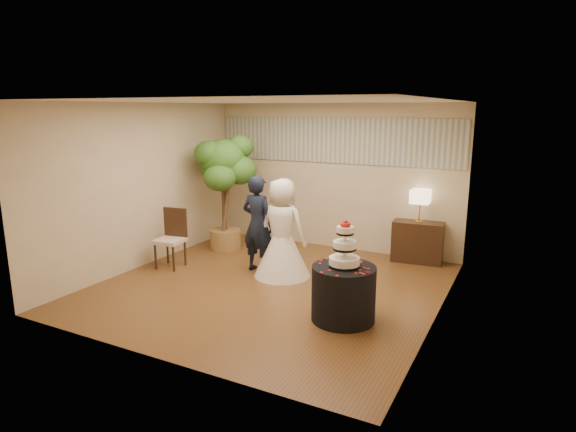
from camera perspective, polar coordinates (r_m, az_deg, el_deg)
The scene contains 15 objects.
floor at distance 7.55m, azimuth -2.09°, elevation -8.32°, with size 5.00×5.00×0.00m, color brown.
ceiling at distance 7.05m, azimuth -2.28°, elevation 13.46°, with size 5.00×5.00×0.00m, color white.
wall_back at distance 9.39m, azimuth 5.36°, elevation 4.63°, with size 5.00×0.06×2.80m, color #C9B795.
wall_front at distance 5.19m, azimuth -15.89°, elevation -2.32°, with size 5.00×0.06×2.80m, color #C9B795.
wall_left at distance 8.66m, azimuth -16.77°, elevation 3.47°, with size 0.06×5.00×2.80m, color #C9B795.
wall_right at distance 6.34m, azimuth 17.89°, elevation 0.21°, with size 0.06×5.00×2.80m, color #C9B795.
mural_border at distance 9.31m, azimuth 5.40°, elevation 8.89°, with size 4.90×0.02×0.85m, color #A5A999.
groom at distance 8.02m, azimuth -3.60°, elevation -0.94°, with size 0.60×0.39×1.64m, color black.
bride at distance 7.77m, azimuth -0.71°, elevation -1.43°, with size 0.93×0.93×1.62m, color white.
cake_table at distance 6.33m, azimuth 6.59°, elevation -9.09°, with size 0.83×0.83×0.73m, color black.
wedding_cake at distance 6.11m, azimuth 6.75°, elevation -3.26°, with size 0.40×0.40×0.61m, color white, non-canonical shape.
console at distance 8.91m, azimuth 15.10°, elevation -2.99°, with size 0.88×0.39×0.73m, color black.
table_lamp at distance 8.76m, azimuth 15.35°, elevation 1.16°, with size 0.32×0.32×0.58m, color #D3BC8B, non-canonical shape.
ficus_tree at distance 9.32m, azimuth -7.59°, elevation 2.83°, with size 1.08×1.08×2.26m, color #32641F, non-canonical shape.
side_chair at distance 8.51m, azimuth -13.86°, elevation -2.65°, with size 0.46×0.48×1.02m, color black, non-canonical shape.
Camera 1 is at (3.47, -6.13, 2.69)m, focal length 30.00 mm.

